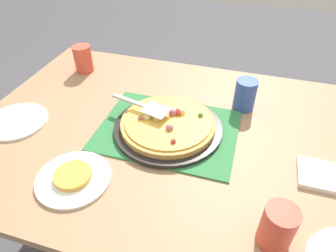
% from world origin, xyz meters
% --- Properties ---
extents(ground_plane, '(8.00, 8.00, 0.00)m').
position_xyz_m(ground_plane, '(0.00, 0.00, 0.00)').
color(ground_plane, '#4C4C51').
extents(dining_table, '(1.40, 1.00, 0.75)m').
position_xyz_m(dining_table, '(0.00, 0.00, 0.64)').
color(dining_table, '#9E7A56').
rests_on(dining_table, ground_plane).
extents(placemat, '(0.48, 0.36, 0.01)m').
position_xyz_m(placemat, '(0.00, 0.00, 0.75)').
color(placemat, '#2D753D').
rests_on(placemat, dining_table).
extents(pizza_pan, '(0.38, 0.38, 0.01)m').
position_xyz_m(pizza_pan, '(0.00, 0.00, 0.76)').
color(pizza_pan, black).
rests_on(pizza_pan, placemat).
extents(pizza, '(0.33, 0.33, 0.05)m').
position_xyz_m(pizza, '(0.00, -0.00, 0.78)').
color(pizza, tan).
rests_on(pizza, pizza_pan).
extents(plate_far_right, '(0.22, 0.22, 0.01)m').
position_xyz_m(plate_far_right, '(0.20, 0.30, 0.76)').
color(plate_far_right, white).
rests_on(plate_far_right, dining_table).
extents(plate_side, '(0.22, 0.22, 0.01)m').
position_xyz_m(plate_side, '(0.54, 0.12, 0.76)').
color(plate_side, white).
rests_on(plate_side, dining_table).
extents(served_slice_right, '(0.11, 0.11, 0.02)m').
position_xyz_m(served_slice_right, '(0.20, 0.30, 0.77)').
color(served_slice_right, gold).
rests_on(served_slice_right, plate_far_right).
extents(cup_near, '(0.08, 0.08, 0.12)m').
position_xyz_m(cup_near, '(0.49, -0.30, 0.81)').
color(cup_near, '#E04C38').
rests_on(cup_near, dining_table).
extents(cup_far, '(0.08, 0.08, 0.12)m').
position_xyz_m(cup_far, '(-0.24, -0.22, 0.81)').
color(cup_far, '#3351AD').
rests_on(cup_far, dining_table).
extents(cup_corner, '(0.08, 0.08, 0.12)m').
position_xyz_m(cup_corner, '(-0.36, 0.33, 0.81)').
color(cup_corner, '#E04C38').
rests_on(cup_corner, dining_table).
extents(pizza_server, '(0.23, 0.10, 0.01)m').
position_xyz_m(pizza_server, '(0.09, -0.02, 0.82)').
color(pizza_server, silver).
rests_on(pizza_server, pizza).
extents(napkin_stack, '(0.12, 0.12, 0.02)m').
position_xyz_m(napkin_stack, '(-0.49, 0.08, 0.76)').
color(napkin_stack, white).
rests_on(napkin_stack, dining_table).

